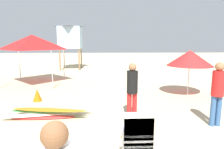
% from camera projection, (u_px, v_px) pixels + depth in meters
% --- Properties ---
extents(stacked_plastic_chairs, '(0.48, 0.48, 1.20)m').
position_uv_depth(stacked_plastic_chairs, '(137.00, 138.00, 3.22)').
color(stacked_plastic_chairs, white).
rests_on(stacked_plastic_chairs, ground).
extents(surfboard_pile, '(2.70, 0.71, 0.40)m').
position_uv_depth(surfboard_pile, '(47.00, 111.00, 5.87)').
color(surfboard_pile, red).
rests_on(surfboard_pile, ground).
extents(lifeguard_near_left, '(0.32, 0.32, 1.70)m').
position_uv_depth(lifeguard_near_left, '(132.00, 88.00, 5.61)').
color(lifeguard_near_left, red).
rests_on(lifeguard_near_left, ground).
extents(lifeguard_near_center, '(0.32, 0.32, 1.77)m').
position_uv_depth(lifeguard_near_center, '(218.00, 90.00, 5.17)').
color(lifeguard_near_center, '#33598C').
rests_on(lifeguard_near_center, ground).
extents(popup_canopy, '(2.80, 2.80, 2.71)m').
position_uv_depth(popup_canopy, '(32.00, 42.00, 10.49)').
color(popup_canopy, '#B2B2B7').
rests_on(popup_canopy, ground).
extents(lifeguard_tower, '(1.98, 1.98, 4.03)m').
position_uv_depth(lifeguard_tower, '(70.00, 35.00, 16.11)').
color(lifeguard_tower, olive).
rests_on(lifeguard_tower, ground).
extents(beach_umbrella_left, '(1.92, 1.92, 1.97)m').
position_uv_depth(beach_umbrella_left, '(190.00, 58.00, 8.18)').
color(beach_umbrella_left, beige).
rests_on(beach_umbrella_left, ground).
extents(traffic_cone_near, '(0.38, 0.38, 0.54)m').
position_uv_depth(traffic_cone_near, '(129.00, 127.00, 4.64)').
color(traffic_cone_near, orange).
rests_on(traffic_cone_near, ground).
extents(traffic_cone_far, '(0.35, 0.35, 0.50)m').
position_uv_depth(traffic_cone_far, '(37.00, 95.00, 7.53)').
color(traffic_cone_far, orange).
rests_on(traffic_cone_far, ground).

